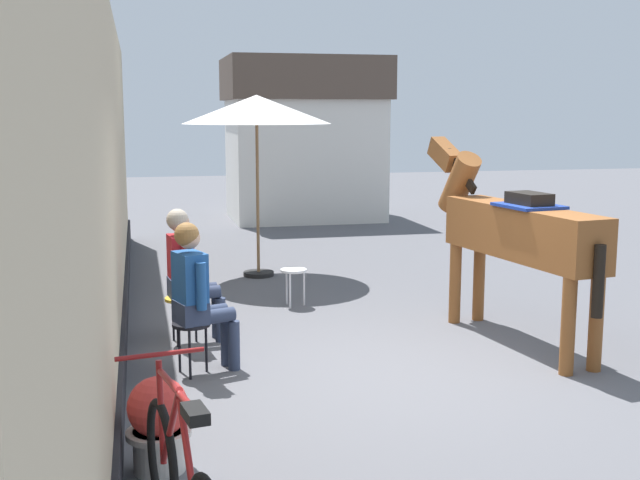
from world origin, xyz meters
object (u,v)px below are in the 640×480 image
(satchel_bag, at_px, (194,314))
(cafe_parasol, at_px, (257,111))
(seated_visitor_near, at_px, (197,290))
(seated_visitor_far, at_px, (187,268))
(flower_planter_near, at_px, (158,422))
(saddled_horse_center, at_px, (514,230))
(spare_stool_white, at_px, (294,274))

(satchel_bag, bearing_deg, cafe_parasol, -110.36)
(seated_visitor_near, height_order, seated_visitor_far, same)
(seated_visitor_near, distance_m, cafe_parasol, 4.64)
(seated_visitor_near, relative_size, flower_planter_near, 2.17)
(seated_visitor_near, bearing_deg, satchel_bag, 87.37)
(satchel_bag, bearing_deg, saddled_horse_center, 159.32)
(seated_visitor_far, bearing_deg, flower_planter_near, -97.39)
(seated_visitor_near, height_order, satchel_bag, seated_visitor_near)
(seated_visitor_far, bearing_deg, cafe_parasol, 69.31)
(cafe_parasol, bearing_deg, flower_planter_near, -104.49)
(seated_visitor_far, xyz_separation_m, saddled_horse_center, (3.25, -0.69, 0.38))
(saddled_horse_center, height_order, flower_planter_near, saddled_horse_center)
(seated_visitor_far, distance_m, satchel_bag, 1.02)
(seated_visitor_far, height_order, spare_stool_white, seated_visitor_far)
(seated_visitor_far, height_order, flower_planter_near, seated_visitor_far)
(spare_stool_white, distance_m, satchel_bag, 1.39)
(cafe_parasol, bearing_deg, saddled_horse_center, -62.21)
(flower_planter_near, relative_size, cafe_parasol, 0.25)
(cafe_parasol, bearing_deg, satchel_bag, -114.26)
(seated_visitor_far, xyz_separation_m, spare_stool_white, (1.35, 1.29, -0.38))
(seated_visitor_far, xyz_separation_m, satchel_bag, (0.11, 0.75, -0.68))
(seated_visitor_near, xyz_separation_m, spare_stool_white, (1.32, 2.29, -0.38))
(saddled_horse_center, distance_m, spare_stool_white, 2.84)
(cafe_parasol, bearing_deg, seated_visitor_far, -110.69)
(flower_planter_near, xyz_separation_m, satchel_bag, (0.49, 3.70, -0.23))
(cafe_parasol, relative_size, satchel_bag, 9.21)
(saddled_horse_center, distance_m, cafe_parasol, 4.54)
(seated_visitor_near, xyz_separation_m, cafe_parasol, (1.18, 4.19, 1.59))
(seated_visitor_far, height_order, cafe_parasol, cafe_parasol)
(seated_visitor_near, xyz_separation_m, saddled_horse_center, (3.22, 0.32, 0.38))
(satchel_bag, bearing_deg, seated_visitor_far, 85.90)
(satchel_bag, bearing_deg, flower_planter_near, 86.39)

